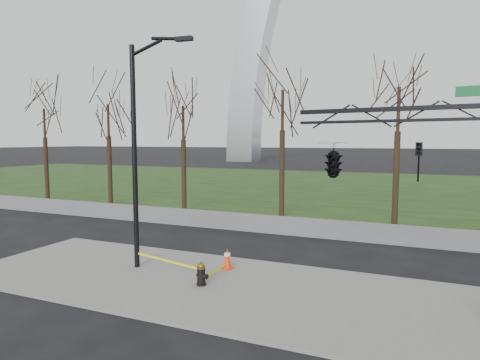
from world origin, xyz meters
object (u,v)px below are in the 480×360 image
at_px(traffic_cone, 227,258).
at_px(fire_hydrant, 201,274).
at_px(traffic_signal_mast, 361,161).
at_px(street_light, 140,140).

bearing_deg(traffic_cone, fire_hydrant, -91.12).
relative_size(fire_hydrant, traffic_signal_mast, 0.13).
xyz_separation_m(traffic_cone, street_light, (-2.89, -1.08, 4.23)).
bearing_deg(street_light, traffic_signal_mast, -8.48).
relative_size(traffic_cone, traffic_signal_mast, 0.12).
distance_m(fire_hydrant, traffic_signal_mast, 6.04).
height_order(fire_hydrant, street_light, street_light).
bearing_deg(traffic_signal_mast, street_light, -176.17).
relative_size(fire_hydrant, street_light, 0.09).
distance_m(traffic_cone, street_light, 5.24).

